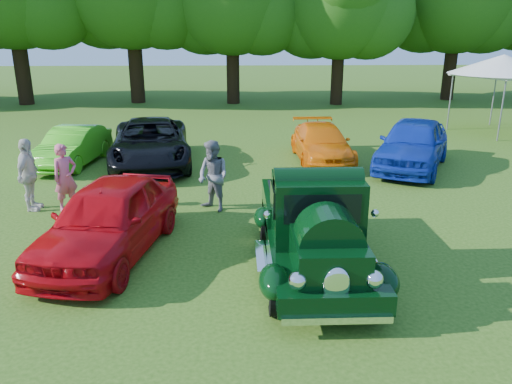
{
  "coord_description": "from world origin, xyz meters",
  "views": [
    {
      "loc": [
        -0.47,
        -8.71,
        4.5
      ],
      "look_at": [
        -0.08,
        1.74,
        1.1
      ],
      "focal_mm": 35.0,
      "sensor_mm": 36.0,
      "label": 1
    }
  ],
  "objects_px": {
    "canopy_tent": "(503,65)",
    "back_car_orange": "(322,144)",
    "spectator_white": "(28,175)",
    "back_car_lime": "(73,146)",
    "hero_pickup": "(314,228)",
    "back_car_blue": "(413,144)",
    "spectator_grey": "(213,176)",
    "spectator_pink": "(65,177)",
    "back_car_black": "(151,143)",
    "red_convertible": "(109,219)"
  },
  "relations": [
    {
      "from": "hero_pickup",
      "to": "spectator_white",
      "type": "distance_m",
      "value": 7.75
    },
    {
      "from": "spectator_white",
      "to": "back_car_black",
      "type": "bearing_deg",
      "value": -28.68
    },
    {
      "from": "back_car_orange",
      "to": "back_car_lime",
      "type": "bearing_deg",
      "value": 179.79
    },
    {
      "from": "back_car_lime",
      "to": "back_car_orange",
      "type": "relative_size",
      "value": 0.89
    },
    {
      "from": "back_car_orange",
      "to": "spectator_white",
      "type": "bearing_deg",
      "value": -151.5
    },
    {
      "from": "canopy_tent",
      "to": "back_car_blue",
      "type": "bearing_deg",
      "value": -134.27
    },
    {
      "from": "hero_pickup",
      "to": "back_car_orange",
      "type": "height_order",
      "value": "hero_pickup"
    },
    {
      "from": "back_car_orange",
      "to": "spectator_pink",
      "type": "xyz_separation_m",
      "value": [
        -7.46,
        -4.81,
        0.23
      ]
    },
    {
      "from": "red_convertible",
      "to": "spectator_grey",
      "type": "distance_m",
      "value": 3.32
    },
    {
      "from": "spectator_pink",
      "to": "back_car_blue",
      "type": "bearing_deg",
      "value": -24.78
    },
    {
      "from": "canopy_tent",
      "to": "spectator_grey",
      "type": "bearing_deg",
      "value": -141.21
    },
    {
      "from": "back_car_orange",
      "to": "back_car_blue",
      "type": "distance_m",
      "value": 3.1
    },
    {
      "from": "back_car_blue",
      "to": "spectator_grey",
      "type": "xyz_separation_m",
      "value": [
        -6.56,
        -3.96,
        0.08
      ]
    },
    {
      "from": "back_car_black",
      "to": "spectator_grey",
      "type": "height_order",
      "value": "spectator_grey"
    },
    {
      "from": "hero_pickup",
      "to": "spectator_pink",
      "type": "xyz_separation_m",
      "value": [
        -5.93,
        3.6,
        0.04
      ]
    },
    {
      "from": "red_convertible",
      "to": "back_car_black",
      "type": "height_order",
      "value": "red_convertible"
    },
    {
      "from": "spectator_pink",
      "to": "spectator_white",
      "type": "distance_m",
      "value": 0.94
    },
    {
      "from": "back_car_blue",
      "to": "spectator_pink",
      "type": "height_order",
      "value": "spectator_pink"
    },
    {
      "from": "back_car_black",
      "to": "spectator_white",
      "type": "xyz_separation_m",
      "value": [
        -2.38,
        -4.53,
        0.17
      ]
    },
    {
      "from": "spectator_white",
      "to": "back_car_lime",
      "type": "bearing_deg",
      "value": 3.2
    },
    {
      "from": "red_convertible",
      "to": "back_car_black",
      "type": "bearing_deg",
      "value": 103.51
    },
    {
      "from": "red_convertible",
      "to": "spectator_pink",
      "type": "bearing_deg",
      "value": 133.34
    },
    {
      "from": "spectator_grey",
      "to": "canopy_tent",
      "type": "xyz_separation_m",
      "value": [
        12.47,
        10.02,
        2.1
      ]
    },
    {
      "from": "canopy_tent",
      "to": "back_car_orange",
      "type": "bearing_deg",
      "value": -150.35
    },
    {
      "from": "back_car_black",
      "to": "back_car_blue",
      "type": "xyz_separation_m",
      "value": [
        8.93,
        -0.77,
        0.06
      ]
    },
    {
      "from": "hero_pickup",
      "to": "back_car_blue",
      "type": "relative_size",
      "value": 1.0
    },
    {
      "from": "hero_pickup",
      "to": "back_car_orange",
      "type": "distance_m",
      "value": 8.55
    },
    {
      "from": "back_car_lime",
      "to": "spectator_pink",
      "type": "xyz_separation_m",
      "value": [
        1.27,
        -4.65,
        0.23
      ]
    },
    {
      "from": "back_car_lime",
      "to": "back_car_orange",
      "type": "height_order",
      "value": "back_car_lime"
    },
    {
      "from": "back_car_lime",
      "to": "spectator_grey",
      "type": "height_order",
      "value": "spectator_grey"
    },
    {
      "from": "hero_pickup",
      "to": "red_convertible",
      "type": "distance_m",
      "value": 4.23
    },
    {
      "from": "red_convertible",
      "to": "canopy_tent",
      "type": "height_order",
      "value": "canopy_tent"
    },
    {
      "from": "back_car_lime",
      "to": "spectator_white",
      "type": "relative_size",
      "value": 2.09
    },
    {
      "from": "back_car_black",
      "to": "back_car_orange",
      "type": "height_order",
      "value": "back_car_black"
    },
    {
      "from": "spectator_white",
      "to": "canopy_tent",
      "type": "xyz_separation_m",
      "value": [
        17.23,
        9.83,
        2.08
      ]
    },
    {
      "from": "back_car_black",
      "to": "red_convertible",
      "type": "bearing_deg",
      "value": -95.63
    },
    {
      "from": "canopy_tent",
      "to": "spectator_white",
      "type": "bearing_deg",
      "value": -150.3
    },
    {
      "from": "red_convertible",
      "to": "back_car_blue",
      "type": "height_order",
      "value": "back_car_blue"
    },
    {
      "from": "hero_pickup",
      "to": "canopy_tent",
      "type": "height_order",
      "value": "canopy_tent"
    },
    {
      "from": "hero_pickup",
      "to": "back_car_orange",
      "type": "bearing_deg",
      "value": 79.67
    },
    {
      "from": "hero_pickup",
      "to": "spectator_pink",
      "type": "height_order",
      "value": "hero_pickup"
    },
    {
      "from": "back_car_lime",
      "to": "hero_pickup",
      "type": "bearing_deg",
      "value": -41.76
    },
    {
      "from": "hero_pickup",
      "to": "back_car_black",
      "type": "bearing_deg",
      "value": 118.84
    },
    {
      "from": "red_convertible",
      "to": "back_car_lime",
      "type": "height_order",
      "value": "red_convertible"
    },
    {
      "from": "back_car_lime",
      "to": "spectator_white",
      "type": "height_order",
      "value": "spectator_white"
    },
    {
      "from": "hero_pickup",
      "to": "canopy_tent",
      "type": "relative_size",
      "value": 0.81
    },
    {
      "from": "back_car_orange",
      "to": "back_car_blue",
      "type": "bearing_deg",
      "value": -20.82
    },
    {
      "from": "spectator_white",
      "to": "canopy_tent",
      "type": "distance_m",
      "value": 19.94
    },
    {
      "from": "red_convertible",
      "to": "spectator_pink",
      "type": "distance_m",
      "value": 3.31
    },
    {
      "from": "back_car_black",
      "to": "canopy_tent",
      "type": "relative_size",
      "value": 0.93
    }
  ]
}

